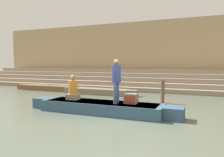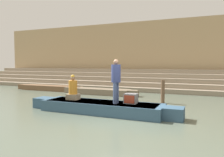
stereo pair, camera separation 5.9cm
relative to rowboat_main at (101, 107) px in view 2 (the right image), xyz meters
name	(u,v)px [view 2 (the right image)]	position (x,y,z in m)	size (l,w,h in m)	color
ground_plane	(124,119)	(1.25, -0.60, -0.25)	(120.00, 120.00, 0.00)	#566051
ghat_steps	(167,83)	(1.25, 9.10, 0.34)	(36.00, 3.37, 1.60)	gray
back_wall	(171,55)	(1.25, 10.93, 2.58)	(34.20, 1.28, 5.71)	tan
rowboat_main	(101,107)	(0.00, 0.00, 0.00)	(6.63, 1.43, 0.46)	#33516B
person_standing	(116,78)	(0.71, -0.07, 1.22)	(0.37, 0.37, 1.75)	#3D4C75
person_rowing	(73,90)	(-1.38, 0.04, 0.65)	(0.52, 0.41, 1.10)	gray
tv_set	(131,99)	(1.27, 0.14, 0.41)	(0.50, 0.42, 0.39)	slate
moored_boat_shore	(100,91)	(-2.51, 4.97, -0.04)	(5.32, 1.00, 0.39)	#756651
moored_boat_distant	(49,88)	(-7.14, 5.46, -0.04)	(5.82, 1.00, 0.39)	brown
mooring_post	(163,92)	(1.97, 3.29, 0.36)	(0.20, 0.20, 1.22)	brown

